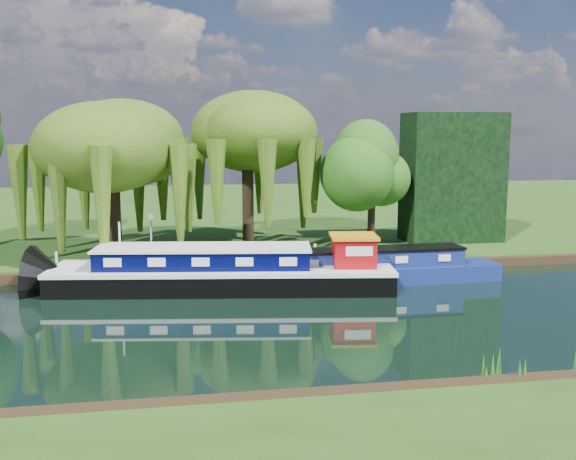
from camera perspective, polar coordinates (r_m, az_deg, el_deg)
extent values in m
plane|color=black|center=(25.18, -14.03, -8.33)|extent=(120.00, 120.00, 0.00)
cube|color=#1E4011|center=(58.48, -11.60, 1.61)|extent=(120.00, 52.00, 0.45)
cube|color=black|center=(30.11, -5.82, -4.54)|extent=(16.01, 5.66, 1.04)
cube|color=silver|center=(29.97, -5.83, -3.40)|extent=(16.10, 5.74, 0.19)
cube|color=#020635|center=(29.95, -7.51, -2.43)|extent=(9.97, 3.86, 0.83)
cube|color=silver|center=(29.86, -7.53, -1.56)|extent=(10.17, 4.05, 0.10)
cube|color=maroon|center=(29.99, 5.84, -1.92)|extent=(2.17, 2.17, 1.31)
cube|color=orange|center=(29.86, 5.86, -0.56)|extent=(2.41, 2.41, 0.14)
cylinder|color=silver|center=(30.47, -14.72, -1.25)|extent=(0.09, 0.09, 2.09)
cube|color=navy|center=(31.59, 7.63, -4.03)|extent=(12.60, 2.49, 0.94)
cube|color=navy|center=(31.42, 7.66, -2.49)|extent=(8.82, 1.85, 0.78)
cube|color=black|center=(31.33, 7.68, -1.70)|extent=(8.93, 1.96, 0.10)
cube|color=silver|center=(29.73, 2.16, -2.98)|extent=(0.63, 0.07, 0.33)
cube|color=silver|center=(30.32, 6.20, -2.80)|extent=(0.63, 0.07, 0.33)
cube|color=silver|center=(31.05, 10.07, -2.61)|extent=(0.63, 0.07, 0.33)
cube|color=silver|center=(31.91, 13.74, -2.42)|extent=(0.63, 0.07, 0.33)
imported|color=silver|center=(32.78, 11.95, -4.29)|extent=(3.06, 2.81, 1.37)
cylinder|color=black|center=(36.52, -15.17, 1.49)|extent=(0.63, 0.63, 4.84)
ellipsoid|color=#375111|center=(36.27, -15.39, 6.98)|extent=(6.76, 6.76, 4.37)
cylinder|color=black|center=(39.22, -3.58, 2.43)|extent=(0.72, 0.72, 5.09)
ellipsoid|color=#375111|center=(38.99, -3.63, 7.81)|extent=(6.95, 6.95, 4.49)
cylinder|color=black|center=(38.83, 7.44, 2.21)|extent=(0.40, 0.40, 4.94)
ellipsoid|color=#225114|center=(38.65, 7.50, 5.18)|extent=(3.95, 3.95, 3.95)
cube|color=black|center=(41.73, 14.39, 4.57)|extent=(6.00, 3.00, 8.00)
cylinder|color=silver|center=(35.03, -12.05, -0.88)|extent=(0.10, 0.10, 2.20)
sphere|color=white|center=(34.84, -12.12, 1.20)|extent=(0.36, 0.36, 0.36)
cylinder|color=silver|center=(33.58, -19.86, -2.66)|extent=(0.16, 0.16, 1.00)
cylinder|color=silver|center=(33.05, -7.82, -2.39)|extent=(0.16, 0.16, 1.00)
cylinder|color=silver|center=(33.76, 2.41, -2.08)|extent=(0.16, 0.16, 1.00)
cone|color=#255717|center=(19.80, 18.32, -11.58)|extent=(1.20, 1.20, 1.10)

